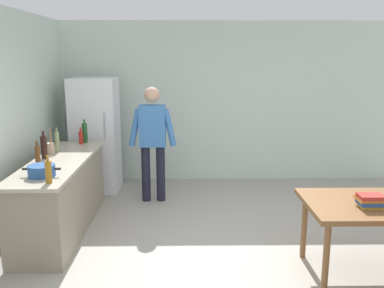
% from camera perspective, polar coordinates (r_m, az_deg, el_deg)
% --- Properties ---
extents(ground_plane, '(14.00, 14.00, 0.00)m').
position_cam_1_polar(ground_plane, '(4.58, 5.21, -15.71)').
color(ground_plane, '#9E998E').
extents(wall_back, '(6.40, 0.12, 2.70)m').
position_cam_1_polar(wall_back, '(7.08, 2.91, 5.82)').
color(wall_back, silver).
rests_on(wall_back, ground_plane).
extents(kitchen_counter, '(0.64, 2.20, 0.90)m').
position_cam_1_polar(kitchen_counter, '(5.33, -17.71, -6.82)').
color(kitchen_counter, gray).
rests_on(kitchen_counter, ground_plane).
extents(refrigerator, '(0.70, 0.67, 1.80)m').
position_cam_1_polar(refrigerator, '(6.69, -13.25, 1.24)').
color(refrigerator, white).
rests_on(refrigerator, ground_plane).
extents(person, '(0.70, 0.22, 1.70)m').
position_cam_1_polar(person, '(6.00, -5.51, 1.02)').
color(person, '#1E1E2D').
rests_on(person, ground_plane).
extents(dining_table, '(1.40, 0.90, 0.75)m').
position_cam_1_polar(dining_table, '(4.41, 24.44, -8.35)').
color(dining_table, brown).
rests_on(dining_table, ground_plane).
extents(cooking_pot, '(0.40, 0.28, 0.12)m').
position_cam_1_polar(cooking_pot, '(4.57, -20.19, -3.50)').
color(cooking_pot, '#285193').
rests_on(cooking_pot, kitchen_counter).
extents(utensil_jar, '(0.11, 0.11, 0.32)m').
position_cam_1_polar(utensil_jar, '(5.57, -19.14, -0.49)').
color(utensil_jar, tan).
rests_on(utensil_jar, kitchen_counter).
extents(bottle_wine_dark, '(0.08, 0.08, 0.34)m').
position_cam_1_polar(bottle_wine_dark, '(5.32, -19.90, -0.38)').
color(bottle_wine_dark, black).
rests_on(bottle_wine_dark, kitchen_counter).
extents(bottle_vinegar_tall, '(0.06, 0.06, 0.32)m').
position_cam_1_polar(bottle_vinegar_tall, '(5.64, -18.24, 0.33)').
color(bottle_vinegar_tall, gray).
rests_on(bottle_vinegar_tall, kitchen_counter).
extents(bottle_wine_green, '(0.08, 0.08, 0.34)m').
position_cam_1_polar(bottle_wine_green, '(6.13, -14.69, 1.55)').
color(bottle_wine_green, '#1E5123').
rests_on(bottle_wine_green, kitchen_counter).
extents(bottle_beer_brown, '(0.06, 0.06, 0.26)m').
position_cam_1_polar(bottle_beer_brown, '(5.14, -20.69, -1.31)').
color(bottle_beer_brown, '#5B3314').
rests_on(bottle_beer_brown, kitchen_counter).
extents(bottle_oil_amber, '(0.06, 0.06, 0.28)m').
position_cam_1_polar(bottle_oil_amber, '(4.30, -19.35, -3.64)').
color(bottle_oil_amber, '#996619').
rests_on(bottle_oil_amber, kitchen_counter).
extents(bottle_sauce_red, '(0.06, 0.06, 0.24)m').
position_cam_1_polar(bottle_sauce_red, '(6.05, -15.20, 0.91)').
color(bottle_sauce_red, '#B22319').
rests_on(bottle_sauce_red, kitchen_counter).
extents(book_stack, '(0.27, 0.20, 0.13)m').
position_cam_1_polar(book_stack, '(4.20, 23.71, -7.26)').
color(book_stack, gold).
rests_on(book_stack, dining_table).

